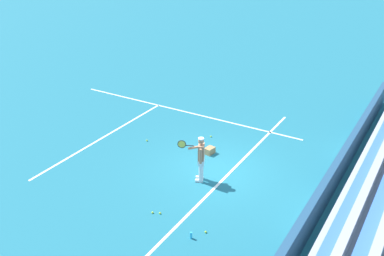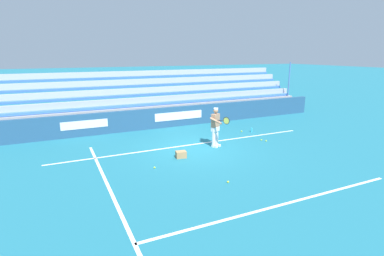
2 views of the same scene
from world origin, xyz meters
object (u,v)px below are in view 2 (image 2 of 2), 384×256
at_px(tennis_ball_near_player, 266,141).
at_px(tennis_ball_far_left, 228,182).
at_px(tennis_ball_midcourt, 155,168).
at_px(ball_box_cardboard, 181,154).
at_px(tennis_ball_far_right, 261,140).
at_px(tennis_ball_stray_back, 242,131).
at_px(tennis_player, 216,127).
at_px(water_bottle, 252,130).

distance_m(tennis_ball_near_player, tennis_ball_far_left, 5.11).
bearing_deg(tennis_ball_midcourt, tennis_ball_far_left, 128.67).
relative_size(ball_box_cardboard, tennis_ball_far_right, 6.06).
bearing_deg(ball_box_cardboard, tennis_ball_near_player, -175.53).
height_order(tennis_ball_near_player, tennis_ball_far_left, same).
bearing_deg(tennis_ball_far_left, ball_box_cardboard, -81.44).
bearing_deg(tennis_ball_stray_back, tennis_player, 33.07).
distance_m(tennis_ball_near_player, tennis_ball_stray_back, 1.95).
xyz_separation_m(tennis_ball_far_right, tennis_ball_far_left, (3.93, 3.37, 0.00)).
distance_m(tennis_player, tennis_ball_near_player, 2.68).
relative_size(tennis_player, water_bottle, 7.80).
bearing_deg(tennis_ball_far_right, tennis_ball_stray_back, -92.42).
bearing_deg(tennis_ball_near_player, tennis_ball_far_left, 38.01).
relative_size(tennis_ball_far_left, tennis_ball_midcourt, 1.00).
bearing_deg(tennis_ball_midcourt, tennis_ball_near_player, -170.17).
height_order(tennis_ball_far_left, water_bottle, water_bottle).
distance_m(tennis_ball_midcourt, water_bottle, 6.73).
height_order(tennis_ball_stray_back, tennis_ball_midcourt, same).
bearing_deg(tennis_ball_midcourt, ball_box_cardboard, -153.47).
relative_size(tennis_player, tennis_ball_far_right, 25.98).
bearing_deg(tennis_ball_far_left, tennis_player, -113.47).
bearing_deg(tennis_ball_far_left, tennis_ball_stray_back, -128.13).
distance_m(tennis_ball_far_right, tennis_ball_stray_back, 1.73).
xyz_separation_m(tennis_ball_near_player, water_bottle, (-0.42, -1.70, 0.08)).
height_order(ball_box_cardboard, tennis_ball_far_right, ball_box_cardboard).
xyz_separation_m(ball_box_cardboard, water_bottle, (-4.87, -2.05, -0.02)).
height_order(ball_box_cardboard, water_bottle, ball_box_cardboard).
distance_m(tennis_ball_stray_back, water_bottle, 0.52).
relative_size(tennis_ball_far_right, tennis_ball_far_left, 1.00).
distance_m(ball_box_cardboard, water_bottle, 5.28).
height_order(tennis_player, tennis_ball_far_right, tennis_player).
distance_m(tennis_player, tennis_ball_far_right, 2.57).
xyz_separation_m(tennis_ball_midcourt, water_bottle, (-6.17, -2.69, 0.08)).
relative_size(ball_box_cardboard, water_bottle, 1.82).
xyz_separation_m(ball_box_cardboard, tennis_ball_near_player, (-4.45, -0.35, -0.10)).
height_order(ball_box_cardboard, tennis_ball_midcourt, ball_box_cardboard).
relative_size(tennis_ball_far_right, water_bottle, 0.30).
height_order(tennis_ball_stray_back, water_bottle, water_bottle).
bearing_deg(tennis_ball_far_left, tennis_ball_near_player, -141.99).
xyz_separation_m(tennis_ball_stray_back, tennis_ball_midcourt, (5.72, 2.95, 0.00)).
distance_m(tennis_player, tennis_ball_far_left, 3.88).
bearing_deg(tennis_ball_near_player, tennis_player, -7.38).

